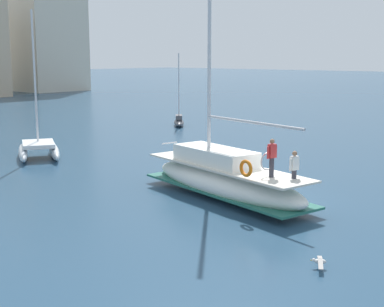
{
  "coord_description": "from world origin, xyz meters",
  "views": [
    {
      "loc": [
        -19.88,
        -12.95,
        6.32
      ],
      "look_at": [
        -1.04,
        3.77,
        1.8
      ],
      "focal_mm": 50.98,
      "sensor_mm": 36.0,
      "label": 1
    }
  ],
  "objects": [
    {
      "name": "ground_plane",
      "position": [
        0.0,
        0.0,
        0.0
      ],
      "size": [
        400.0,
        400.0,
        0.0
      ],
      "primitive_type": "plane",
      "color": "navy"
    },
    {
      "name": "main_sailboat",
      "position": [
        -1.02,
        1.84,
        0.91
      ],
      "size": [
        4.3,
        9.89,
        12.68
      ],
      "color": "white",
      "rests_on": "ground"
    },
    {
      "name": "moored_cutter_left",
      "position": [
        -1.18,
        16.46,
        0.62
      ],
      "size": [
        4.62,
        5.55,
        9.09
      ],
      "color": "silver",
      "rests_on": "ground"
    },
    {
      "name": "moored_ketch_distant",
      "position": [
        16.39,
        20.84,
        0.47
      ],
      "size": [
        3.37,
        3.27,
        6.55
      ],
      "color": "#4C4C51",
      "rests_on": "ground"
    },
    {
      "name": "seagull",
      "position": [
        -5.66,
        -5.49,
        0.22
      ],
      "size": [
        1.02,
        0.69,
        0.17
      ],
      "color": "silver",
      "rests_on": "ground"
    }
  ]
}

